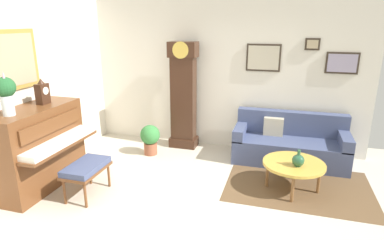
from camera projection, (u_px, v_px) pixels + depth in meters
ground_plane at (184, 210)px, 4.36m from camera, size 6.40×6.00×0.10m
wall_left at (10, 92)px, 4.63m from camera, size 0.13×4.90×2.80m
wall_back at (223, 75)px, 6.13m from camera, size 5.30×0.13×2.80m
area_rug at (298, 186)px, 4.88m from camera, size 2.10×1.50×0.01m
piano at (38, 147)px, 4.74m from camera, size 0.87×1.44×1.21m
piano_bench at (86, 169)px, 4.52m from camera, size 0.42×0.70×0.48m
grandfather_clock at (183, 98)px, 6.18m from camera, size 0.52×0.34×2.03m
couch at (289, 144)px, 5.69m from camera, size 1.90×0.80×0.84m
coffee_table at (294, 165)px, 4.67m from camera, size 0.88×0.88×0.43m
mantel_clock at (42, 92)px, 4.73m from camera, size 0.13×0.18×0.38m
flower_vase at (6, 91)px, 4.11m from camera, size 0.26×0.26×0.58m
green_jug at (298, 160)px, 4.53m from camera, size 0.17×0.17×0.24m
potted_plant at (150, 138)px, 5.97m from camera, size 0.36×0.36×0.56m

